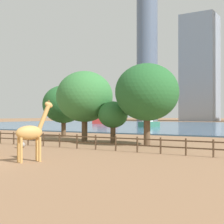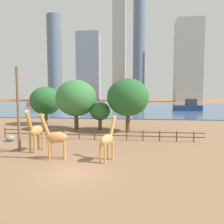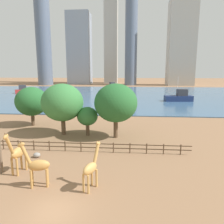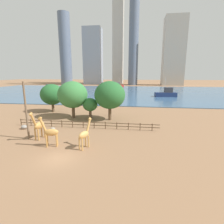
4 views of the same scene
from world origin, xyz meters
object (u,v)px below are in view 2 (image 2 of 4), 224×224
giraffe_young (35,131)px  boat_ferry (36,103)px  boulder_near_fence (10,138)px  boat_barge (122,101)px  boat_tug (78,107)px  boat_sailboat (188,107)px  giraffe_tall (107,139)px  utility_pole (18,109)px  tree_left_large (46,101)px  giraffe_companion (55,137)px  boulder_by_pole (52,140)px  tree_center_broad (128,97)px  tree_left_small (100,111)px  tree_right_tall (76,98)px

giraffe_young → boat_ferry: 81.56m
boulder_near_fence → boat_barge: (6.93, 100.35, 0.97)m
boat_tug → boulder_near_fence: bearing=-169.8°
boat_ferry → boat_sailboat: boat_sailboat is taller
giraffe_tall → boat_barge: size_ratio=0.54×
utility_pole → boat_sailboat: 60.44m
giraffe_young → boat_ferry: giraffe_young is taller
giraffe_tall → tree_left_large: 25.71m
boat_ferry → giraffe_tall: bearing=-90.3°
boat_tug → giraffe_companion: bearing=-162.0°
tree_left_large → boat_barge: size_ratio=0.94×
giraffe_tall → utility_pole: size_ratio=0.48×
boulder_near_fence → boat_barge: size_ratio=0.15×
boulder_by_pole → tree_left_large: (-7.03, 14.63, 4.25)m
boulder_near_fence → boat_tug: (-4.81, 48.96, 0.76)m
tree_center_broad → boat_barge: tree_center_broad is taller
giraffe_young → tree_left_small: bearing=171.0°
giraffe_young → tree_left_large: tree_left_large is taller
giraffe_companion → tree_center_broad: size_ratio=0.53×
tree_center_broad → boat_sailboat: size_ratio=0.90×
tree_center_broad → tree_right_tall: size_ratio=1.01×
utility_pole → boulder_near_fence: bearing=130.5°
boat_ferry → boat_barge: 48.40m
utility_pole → tree_right_tall: utility_pole is taller
boulder_by_pole → boat_barge: size_ratio=0.11×
boat_tug → tree_left_small: bearing=-155.2°
tree_right_tall → boat_ferry: 69.95m
giraffe_young → boulder_near_fence: (-5.42, 4.26, -1.79)m
boat_barge → giraffe_companion: bearing=-126.8°
boulder_near_fence → boat_barge: bearing=86.1°
boat_barge → tree_center_broad: bearing=-123.0°
giraffe_tall → tree_right_tall: size_ratio=0.51×
giraffe_companion → boat_ferry: (-38.53, 75.74, -0.60)m
boat_tug → boat_ferry: bearing=55.9°
giraffe_young → tree_left_large: (-6.91, 18.68, 2.38)m
boat_ferry → boat_sailboat: 65.89m
boat_ferry → boat_tug: 32.36m
boat_ferry → boulder_by_pole: bearing=-92.9°
tree_right_tall → boulder_near_fence: bearing=-122.4°
giraffe_tall → boat_ferry: (-43.28, 75.68, -0.51)m
boat_barge → giraffe_young: bearing=-128.5°
tree_right_tall → boat_tug: 41.28m
giraffe_tall → utility_pole: bearing=101.2°
giraffe_companion → giraffe_young: 3.81m
giraffe_young → tree_center_broad: size_ratio=0.56×
tree_left_small → boat_barge: boat_barge is taller
boulder_near_fence → giraffe_companion: bearing=-37.9°
boat_barge → boat_ferry: bearing=-177.5°
tree_left_small → boat_barge: size_ratio=0.60×
utility_pole → boulder_near_fence: 6.93m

